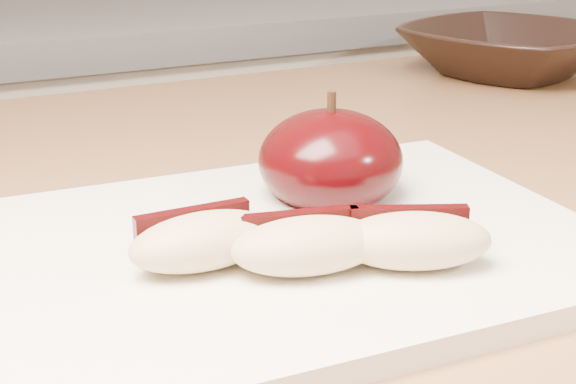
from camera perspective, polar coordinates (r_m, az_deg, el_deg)
name	(u,v)px	position (r m, az deg, el deg)	size (l,w,h in m)	color
back_cabinet	(43,310)	(1.32, -17.02, -8.06)	(2.40, 0.62, 0.94)	silver
cutting_board	(288,247)	(0.43, 0.00, -3.97)	(0.33, 0.24, 0.01)	white
apple_half	(330,161)	(0.47, 3.04, 2.25)	(0.11, 0.11, 0.07)	black
apple_wedge_a	(203,240)	(0.39, -6.06, -3.40)	(0.08, 0.04, 0.03)	tan
apple_wedge_b	(307,244)	(0.38, 1.37, -3.73)	(0.08, 0.05, 0.03)	tan
apple_wedge_c	(414,239)	(0.39, 8.93, -3.34)	(0.08, 0.06, 0.03)	tan
bowl	(508,51)	(0.89, 15.39, 9.67)	(0.21, 0.21, 0.05)	black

